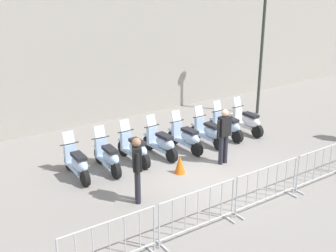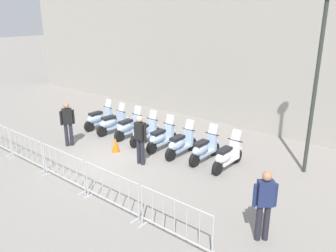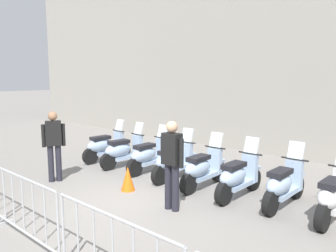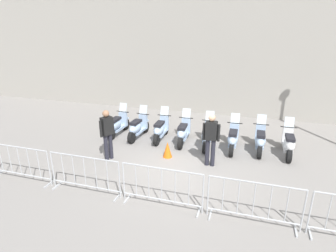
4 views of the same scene
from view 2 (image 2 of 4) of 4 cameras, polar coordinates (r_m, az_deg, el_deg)
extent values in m
plane|color=gray|center=(12.29, -8.81, -5.92)|extent=(120.00, 120.00, 0.00)
cylinder|color=black|center=(16.19, -9.27, 1.01)|extent=(0.18, 0.49, 0.48)
cylinder|color=black|center=(15.49, -12.81, -0.03)|extent=(0.18, 0.49, 0.48)
cube|color=#A8C1E0|center=(15.82, -11.01, 0.64)|extent=(0.36, 0.89, 0.10)
ellipsoid|color=#A8C1E0|center=(15.59, -11.87, 1.25)|extent=(0.44, 0.87, 0.40)
cube|color=black|center=(15.55, -11.83, 2.05)|extent=(0.34, 0.62, 0.10)
cube|color=#A8C1E0|center=(15.99, -9.84, 1.92)|extent=(0.35, 0.17, 0.60)
cylinder|color=black|center=(15.91, -9.90, 3.06)|extent=(0.56, 0.09, 0.04)
cube|color=silver|center=(15.89, -9.80, 3.72)|extent=(0.33, 0.17, 0.35)
cube|color=#A8C1E0|center=(16.12, -9.32, 1.93)|extent=(0.23, 0.34, 0.06)
cylinder|color=black|center=(15.48, -7.11, 0.29)|extent=(0.20, 0.49, 0.48)
cylinder|color=black|center=(14.77, -10.79, -0.80)|extent=(0.20, 0.49, 0.48)
cube|color=#A8C1E0|center=(15.10, -8.91, -0.10)|extent=(0.38, 0.90, 0.10)
ellipsoid|color=#A8C1E0|center=(14.87, -9.80, 0.53)|extent=(0.46, 0.88, 0.40)
cube|color=black|center=(14.82, -9.75, 1.37)|extent=(0.35, 0.63, 0.10)
cube|color=#A8C1E0|center=(15.27, -7.69, 1.24)|extent=(0.35, 0.18, 0.60)
cylinder|color=black|center=(15.18, -7.74, 2.43)|extent=(0.56, 0.10, 0.04)
cube|color=silver|center=(15.16, -7.63, 3.12)|extent=(0.33, 0.18, 0.35)
cube|color=#A8C1E0|center=(15.40, -7.15, 1.25)|extent=(0.24, 0.34, 0.06)
cylinder|color=black|center=(14.93, -4.56, -0.31)|extent=(0.16, 0.48, 0.48)
cylinder|color=black|center=(14.10, -7.99, -1.58)|extent=(0.16, 0.48, 0.48)
cube|color=#A8C1E0|center=(14.49, -6.23, -0.78)|extent=(0.31, 0.88, 0.10)
ellipsoid|color=#A8C1E0|center=(14.23, -7.05, -0.15)|extent=(0.39, 0.85, 0.40)
cube|color=black|center=(14.18, -6.99, 0.72)|extent=(0.30, 0.61, 0.10)
cube|color=#A8C1E0|center=(14.70, -5.08, 0.65)|extent=(0.34, 0.15, 0.60)
cylinder|color=black|center=(14.61, -5.12, 1.88)|extent=(0.56, 0.06, 0.04)
cube|color=silver|center=(14.59, -5.01, 2.61)|extent=(0.32, 0.15, 0.35)
cube|color=#A8C1E0|center=(14.84, -4.59, 0.68)|extent=(0.21, 0.33, 0.06)
cylinder|color=black|center=(14.29, -2.07, -1.13)|extent=(0.15, 0.48, 0.48)
cylinder|color=black|center=(13.42, -5.43, -2.54)|extent=(0.15, 0.48, 0.48)
cube|color=#A8C1E0|center=(13.83, -3.70, -1.66)|extent=(0.30, 0.87, 0.10)
ellipsoid|color=#A8C1E0|center=(13.56, -4.49, -1.03)|extent=(0.37, 0.85, 0.40)
cube|color=black|center=(13.51, -4.43, -0.11)|extent=(0.29, 0.60, 0.10)
cube|color=#A8C1E0|center=(14.05, -2.56, -0.14)|extent=(0.34, 0.15, 0.60)
cylinder|color=black|center=(13.95, -2.58, 1.14)|extent=(0.56, 0.05, 0.04)
cube|color=silver|center=(13.94, -2.46, 1.90)|extent=(0.32, 0.15, 0.35)
cube|color=#A8C1E0|center=(14.20, -2.08, -0.10)|extent=(0.21, 0.32, 0.06)
cylinder|color=black|center=(13.67, 0.69, -2.05)|extent=(0.15, 0.48, 0.48)
cylinder|color=black|center=(12.77, -2.69, -3.58)|extent=(0.15, 0.48, 0.48)
cube|color=#A8C1E0|center=(13.20, -0.94, -2.63)|extent=(0.30, 0.88, 0.10)
ellipsoid|color=#A8C1E0|center=(12.91, -1.72, -1.99)|extent=(0.38, 0.85, 0.40)
cube|color=black|center=(12.86, -1.64, -1.03)|extent=(0.30, 0.61, 0.10)
cube|color=#A8C1E0|center=(13.42, 0.21, -1.03)|extent=(0.34, 0.15, 0.60)
cylinder|color=black|center=(13.32, 0.21, 0.31)|extent=(0.56, 0.05, 0.04)
cube|color=silver|center=(13.30, 0.35, 1.10)|extent=(0.32, 0.15, 0.35)
cube|color=#A8C1E0|center=(13.58, 0.69, -0.98)|extent=(0.21, 0.33, 0.06)
cylinder|color=black|center=(13.11, 3.86, -3.00)|extent=(0.17, 0.49, 0.48)
cylinder|color=black|center=(12.20, 0.44, -4.65)|extent=(0.17, 0.49, 0.48)
cube|color=#A8C1E0|center=(12.63, 2.22, -3.63)|extent=(0.33, 0.88, 0.10)
ellipsoid|color=#A8C1E0|center=(12.34, 1.44, -2.97)|extent=(0.40, 0.86, 0.40)
cube|color=black|center=(12.28, 1.54, -1.98)|extent=(0.31, 0.61, 0.10)
cube|color=#A8C1E0|center=(12.86, 3.40, -1.95)|extent=(0.35, 0.16, 0.60)
cylinder|color=black|center=(12.75, 3.43, -0.56)|extent=(0.56, 0.07, 0.04)
cube|color=silver|center=(12.73, 3.58, 0.26)|extent=(0.33, 0.16, 0.35)
cube|color=#A8C1E0|center=(13.02, 3.88, -1.89)|extent=(0.22, 0.33, 0.06)
cylinder|color=black|center=(12.73, 7.63, -3.80)|extent=(0.17, 0.49, 0.48)
cylinder|color=black|center=(11.78, 4.38, -5.58)|extent=(0.17, 0.49, 0.48)
cube|color=#A8C1E0|center=(12.23, 6.07, -4.49)|extent=(0.33, 0.88, 0.10)
ellipsoid|color=#A8C1E0|center=(11.93, 5.36, -3.83)|extent=(0.41, 0.86, 0.40)
cube|color=black|center=(11.87, 5.48, -2.81)|extent=(0.31, 0.62, 0.10)
cube|color=#A8C1E0|center=(12.47, 7.23, -2.73)|extent=(0.35, 0.16, 0.60)
cylinder|color=black|center=(12.36, 7.29, -1.31)|extent=(0.56, 0.07, 0.04)
cube|color=silver|center=(12.34, 7.45, -0.46)|extent=(0.33, 0.16, 0.35)
cube|color=#A8C1E0|center=(12.64, 7.68, -2.67)|extent=(0.22, 0.33, 0.06)
cylinder|color=black|center=(12.28, 11.25, -4.87)|extent=(0.17, 0.49, 0.48)
cylinder|color=black|center=(11.29, 8.14, -6.83)|extent=(0.17, 0.49, 0.48)
cube|color=white|center=(11.76, 9.77, -5.63)|extent=(0.34, 0.88, 0.10)
ellipsoid|color=white|center=(11.45, 9.12, -4.98)|extent=(0.41, 0.86, 0.40)
cube|color=black|center=(11.39, 9.26, -3.92)|extent=(0.32, 0.62, 0.10)
cube|color=white|center=(12.01, 10.90, -3.79)|extent=(0.35, 0.16, 0.60)
cylinder|color=black|center=(11.89, 11.00, -2.31)|extent=(0.56, 0.07, 0.04)
cube|color=silver|center=(11.87, 11.17, -1.44)|extent=(0.33, 0.16, 0.35)
cube|color=white|center=(12.18, 11.33, -3.70)|extent=(0.22, 0.33, 0.06)
cube|color=#B2B5B7|center=(13.95, -24.45, -4.33)|extent=(0.07, 0.44, 0.04)
cylinder|color=#B2B5B7|center=(13.71, -24.57, -2.47)|extent=(0.04, 0.04, 1.05)
cylinder|color=#B2B5B7|center=(14.27, -25.83, -1.47)|extent=(0.02, 0.02, 0.87)
cylinder|color=#B2B5B7|center=(13.97, -25.24, -1.79)|extent=(0.02, 0.02, 0.87)
cube|color=#B2B5B7|center=(13.71, -23.92, -4.64)|extent=(0.07, 0.44, 0.04)
cube|color=#B2B5B7|center=(12.16, -19.86, -7.04)|extent=(0.07, 0.44, 0.04)
cylinder|color=#B2B5B7|center=(13.60, -24.34, -2.59)|extent=(0.04, 0.04, 1.05)
cylinder|color=#B2B5B7|center=(11.90, -19.92, -4.96)|extent=(0.04, 0.04, 1.05)
cylinder|color=#B2B5B7|center=(12.56, -22.57, -1.47)|extent=(2.04, 0.16, 0.04)
cylinder|color=#B2B5B7|center=(12.86, -22.10, -5.12)|extent=(2.04, 0.16, 0.04)
cylinder|color=#B2B5B7|center=(13.28, -23.74, -2.58)|extent=(0.02, 0.02, 0.87)
cylinder|color=#B2B5B7|center=(12.99, -23.05, -2.94)|extent=(0.02, 0.02, 0.87)
cylinder|color=#B2B5B7|center=(12.71, -22.33, -3.32)|extent=(0.02, 0.02, 0.87)
cylinder|color=#B2B5B7|center=(12.42, -21.58, -3.71)|extent=(0.02, 0.02, 0.87)
cylinder|color=#B2B5B7|center=(12.14, -20.79, -4.13)|extent=(0.02, 0.02, 0.87)
cube|color=#B2B5B7|center=(11.94, -19.16, -7.45)|extent=(0.07, 0.44, 0.04)
cube|color=#B2B5B7|center=(10.51, -13.68, -10.57)|extent=(0.07, 0.44, 0.04)
cylinder|color=#B2B5B7|center=(11.80, -19.62, -5.12)|extent=(0.04, 0.04, 1.05)
cylinder|color=#B2B5B7|center=(10.22, -13.62, -8.25)|extent=(0.04, 0.04, 1.05)
cylinder|color=#B2B5B7|center=(10.79, -17.10, -4.05)|extent=(2.04, 0.16, 0.04)
cylinder|color=#B2B5B7|center=(11.14, -16.68, -8.19)|extent=(2.04, 0.16, 0.04)
cylinder|color=#B2B5B7|center=(11.49, -18.79, -5.17)|extent=(0.02, 0.02, 0.87)
cylinder|color=#B2B5B7|center=(11.22, -17.86, -5.65)|extent=(0.02, 0.02, 0.87)
cylinder|color=#B2B5B7|center=(10.95, -16.89, -6.15)|extent=(0.02, 0.02, 0.87)
cylinder|color=#B2B5B7|center=(10.69, -15.87, -6.67)|extent=(0.02, 0.02, 0.87)
cylinder|color=#B2B5B7|center=(10.43, -14.79, -7.22)|extent=(0.02, 0.02, 0.87)
cube|color=#B2B5B7|center=(10.31, -12.72, -11.11)|extent=(0.07, 0.44, 0.04)
cube|color=#B2B5B7|center=(9.08, -5.16, -15.11)|extent=(0.07, 0.44, 0.04)
cylinder|color=#B2B5B7|center=(10.13, -13.21, -8.46)|extent=(0.04, 0.04, 1.05)
cylinder|color=#B2B5B7|center=(8.76, -4.87, -12.55)|extent=(0.04, 0.04, 1.05)
cylinder|color=#B2B5B7|center=(9.18, -9.54, -7.51)|extent=(2.04, 0.16, 0.04)
cylinder|color=#B2B5B7|center=(9.58, -9.26, -12.19)|extent=(2.04, 0.16, 0.04)
cylinder|color=#B2B5B7|center=(9.85, -12.03, -8.61)|extent=(0.02, 0.02, 0.87)
cylinder|color=#B2B5B7|center=(9.61, -10.75, -9.24)|extent=(0.02, 0.02, 0.87)
cylinder|color=#B2B5B7|center=(9.37, -9.40, -9.90)|extent=(0.02, 0.02, 0.87)
cylinder|color=#B2B5B7|center=(9.14, -7.97, -10.59)|extent=(0.02, 0.02, 0.87)
cylinder|color=#B2B5B7|center=(8.92, -6.47, -11.30)|extent=(0.02, 0.02, 0.87)
cube|color=#B2B5B7|center=(8.91, -3.82, -15.78)|extent=(0.07, 0.44, 0.04)
cylinder|color=#B2B5B7|center=(8.68, -4.29, -12.83)|extent=(0.04, 0.04, 1.05)
cylinder|color=#B2B5B7|center=(7.63, 7.36, -17.87)|extent=(0.04, 0.04, 1.05)
cylinder|color=#B2B5B7|center=(7.83, 1.11, -12.06)|extent=(2.04, 0.16, 0.04)
cylinder|color=#B2B5B7|center=(8.31, 1.08, -17.24)|extent=(2.04, 0.16, 0.04)
cylinder|color=#B2B5B7|center=(8.44, -2.60, -13.10)|extent=(0.02, 0.02, 0.87)
cylinder|color=#B2B5B7|center=(8.24, -0.80, -13.90)|extent=(0.02, 0.02, 0.87)
cylinder|color=#B2B5B7|center=(8.06, 1.09, -14.73)|extent=(0.02, 0.02, 0.87)
cylinder|color=#B2B5B7|center=(7.89, 3.09, -15.57)|extent=(0.02, 0.02, 0.87)
cylinder|color=#B2B5B7|center=(7.73, 5.19, -16.44)|extent=(0.02, 0.02, 0.87)
cylinder|color=#2D332D|center=(11.50, 22.97, 5.11)|extent=(0.12, 0.12, 5.32)
cylinder|color=#23232D|center=(8.43, 14.68, -15.12)|extent=(0.14, 0.14, 0.90)
cylinder|color=#23232D|center=(8.48, 15.88, -15.01)|extent=(0.14, 0.14, 0.90)
cube|color=navy|center=(8.07, 15.73, -10.60)|extent=(0.42, 0.40, 0.60)
sphere|color=#9E7051|center=(7.88, 16.00, -7.93)|extent=(0.22, 0.22, 0.22)
cylinder|color=navy|center=(8.03, 14.11, -11.03)|extent=(0.09, 0.09, 0.55)
cylinder|color=navy|center=(8.17, 17.27, -10.80)|extent=(0.09, 0.09, 0.55)
cylinder|color=#23232D|center=(11.95, -4.84, -4.13)|extent=(0.14, 0.14, 0.90)
cylinder|color=#23232D|center=(11.84, -4.21, -4.35)|extent=(0.14, 0.14, 0.90)
cube|color=black|center=(11.63, -4.62, -0.83)|extent=(0.37, 0.24, 0.60)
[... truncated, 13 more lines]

